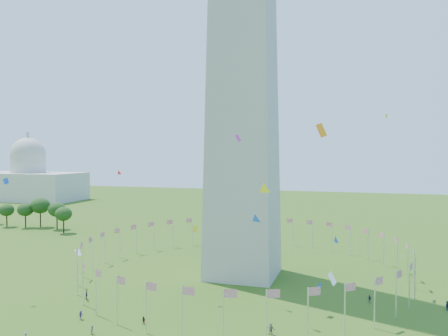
{
  "coord_description": "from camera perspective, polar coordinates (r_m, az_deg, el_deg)",
  "views": [
    {
      "loc": [
        27.56,
        -56.16,
        31.05
      ],
      "look_at": [
        -0.45,
        35.0,
        27.72
      ],
      "focal_mm": 35.0,
      "sensor_mm": 36.0,
      "label": 1
    }
  ],
  "objects": [
    {
      "name": "flag_ring",
      "position": [
        112.85,
        2.51,
        -11.61
      ],
      "size": [
        80.24,
        80.24,
        9.0
      ],
      "color": "silver",
      "rests_on": "ground"
    },
    {
      "name": "capitol_building",
      "position": [
        314.51,
        -24.22,
        0.36
      ],
      "size": [
        70.0,
        35.0,
        46.0
      ],
      "primitive_type": null,
      "color": "beige",
      "rests_on": "ground"
    },
    {
      "name": "kites_aloft",
      "position": [
        81.75,
        6.88,
        -4.89
      ],
      "size": [
        109.74,
        70.81,
        36.27
      ],
      "color": "blue",
      "rests_on": "ground"
    },
    {
      "name": "tree_line_west",
      "position": [
        199.61,
        -24.9,
        -5.57
      ],
      "size": [
        55.39,
        15.84,
        12.09
      ],
      "color": "#28541C",
      "rests_on": "ground"
    }
  ]
}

